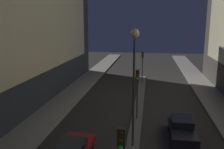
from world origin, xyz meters
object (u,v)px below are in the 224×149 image
(traffic_light_mid, at_px, (137,83))
(car_right_lane, at_px, (182,129))
(street_lamp, at_px, (134,63))
(traffic_light_far, at_px, (143,60))

(traffic_light_mid, distance_m, car_right_lane, 5.42)
(traffic_light_mid, height_order, street_lamp, street_lamp)
(car_right_lane, bearing_deg, street_lamp, -152.30)
(car_right_lane, bearing_deg, traffic_light_mid, 138.37)
(car_right_lane, bearing_deg, traffic_light_far, 102.24)
(traffic_light_mid, bearing_deg, traffic_light_far, 90.00)
(traffic_light_mid, bearing_deg, street_lamp, -90.00)
(traffic_light_mid, distance_m, traffic_light_far, 13.19)
(traffic_light_mid, relative_size, street_lamp, 0.55)
(traffic_light_far, height_order, street_lamp, street_lamp)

